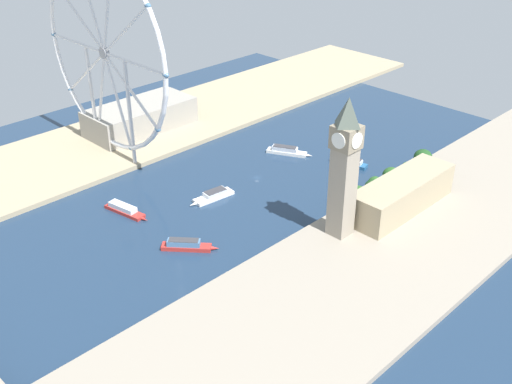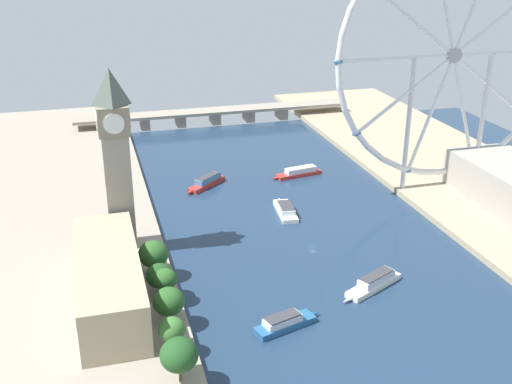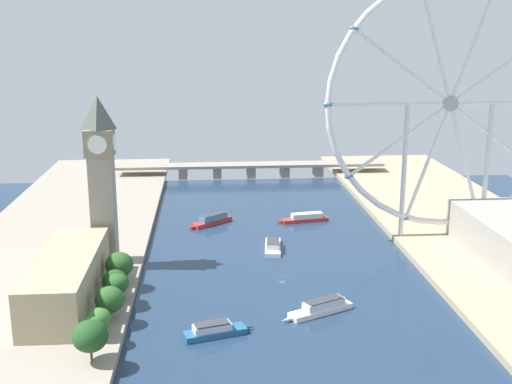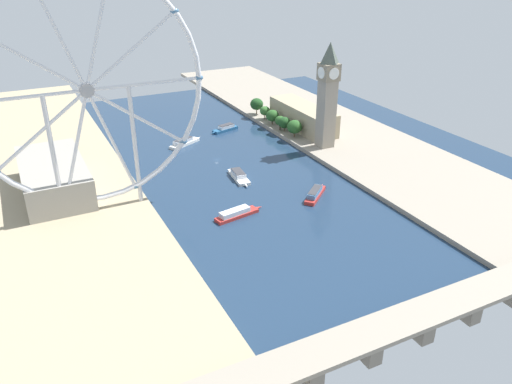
{
  "view_description": "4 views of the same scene",
  "coord_description": "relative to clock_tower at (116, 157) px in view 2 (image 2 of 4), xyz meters",
  "views": [
    {
      "loc": [
        -245.01,
        246.23,
        181.1
      ],
      "look_at": [
        -20.76,
        21.84,
        6.25
      ],
      "focal_mm": 43.8,
      "sensor_mm": 36.0,
      "label": 1
    },
    {
      "loc": [
        -89.41,
        -227.86,
        125.85
      ],
      "look_at": [
        -18.76,
        24.73,
        17.98
      ],
      "focal_mm": 43.95,
      "sensor_mm": 36.0,
      "label": 2
    },
    {
      "loc": [
        -32.11,
        -267.41,
        106.63
      ],
      "look_at": [
        -5.61,
        79.42,
        18.93
      ],
      "focal_mm": 45.41,
      "sensor_mm": 36.0,
      "label": 3
    },
    {
      "loc": [
        125.37,
        312.28,
        137.11
      ],
      "look_at": [
        5.52,
        73.62,
        7.35
      ],
      "focal_mm": 35.51,
      "sensor_mm": 36.0,
      "label": 4
    }
  ],
  "objects": [
    {
      "name": "parliament_block",
      "position": [
        -8.2,
        -44.76,
        -30.27
      ],
      "size": [
        22.0,
        73.52,
        18.5
      ],
      "primitive_type": "cube",
      "color": "tan",
      "rests_on": "riverbank_left"
    },
    {
      "name": "tour_boat_0",
      "position": [
        89.93,
        -56.98,
        -40.29
      ],
      "size": [
        30.16,
        18.0,
        5.44
      ],
      "rotation": [
        0.0,
        0.0,
        3.61
      ],
      "color": "white",
      "rests_on": "ground_plane"
    },
    {
      "name": "tour_boat_1",
      "position": [
        48.9,
        -73.08,
        -40.4
      ],
      "size": [
        26.47,
        12.54,
        5.25
      ],
      "rotation": [
        0.0,
        0.0,
        0.29
      ],
      "color": "#235684",
      "rests_on": "ground_plane"
    },
    {
      "name": "tree_row_embankment",
      "position": [
        9.85,
        -58.48,
        -31.57
      ],
      "size": [
        12.65,
        78.2,
        14.22
      ],
      "color": "#513823",
      "rests_on": "riverbank_left"
    },
    {
      "name": "riverbank_left",
      "position": [
        -28.47,
        -18.21,
        -41.02
      ],
      "size": [
        90.0,
        520.0,
        3.0
      ],
      "primitive_type": "cube",
      "color": "gray",
      "rests_on": "ground_plane"
    },
    {
      "name": "tour_boat_4",
      "position": [
        102.18,
        65.5,
        -40.48
      ],
      "size": [
        31.16,
        10.88,
        4.81
      ],
      "rotation": [
        0.0,
        0.0,
        3.32
      ],
      "color": "#B22D28",
      "rests_on": "ground_plane"
    },
    {
      "name": "ground_plane",
      "position": [
        79.39,
        -18.21,
        -42.52
      ],
      "size": [
        385.73,
        385.73,
        0.0
      ],
      "primitive_type": "plane",
      "color": "#1E334C"
    },
    {
      "name": "river_bridge",
      "position": [
        79.39,
        183.74,
        -35.48
      ],
      "size": [
        197.73,
        16.12,
        9.72
      ],
      "color": "gray",
      "rests_on": "ground_plane"
    },
    {
      "name": "tour_boat_2",
      "position": [
        78.96,
        18.6,
        -40.59
      ],
      "size": [
        10.25,
        29.87,
        4.86
      ],
      "rotation": [
        0.0,
        0.0,
        1.46
      ],
      "color": "white",
      "rests_on": "ground_plane"
    },
    {
      "name": "clock_tower",
      "position": [
        0.0,
        0.0,
        0.0
      ],
      "size": [
        13.25,
        13.25,
        75.71
      ],
      "color": "gray",
      "rests_on": "riverbank_left"
    },
    {
      "name": "tour_boat_3",
      "position": [
        48.96,
        64.05,
        -40.2
      ],
      "size": [
        25.37,
        22.78,
        5.57
      ],
      "rotation": [
        0.0,
        0.0,
        3.86
      ],
      "color": "#B22D28",
      "rests_on": "ground_plane"
    },
    {
      "name": "ferris_wheel",
      "position": [
        167.66,
        26.89,
        27.89
      ],
      "size": [
        127.42,
        3.2,
        130.74
      ],
      "color": "silver",
      "rests_on": "riverbank_right"
    }
  ]
}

